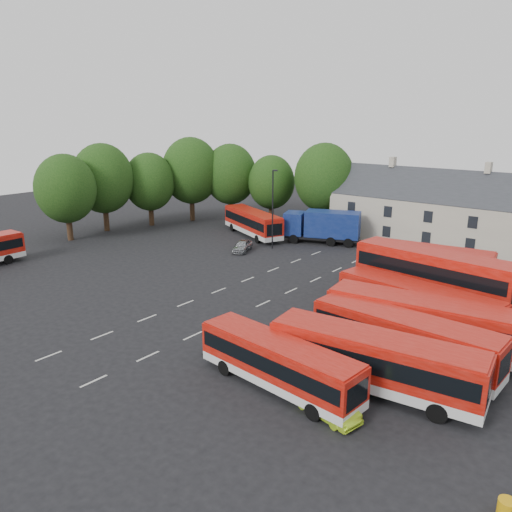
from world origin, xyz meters
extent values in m
plane|color=black|center=(0.00, 0.00, 0.00)|extent=(140.00, 140.00, 0.00)
cube|color=beige|center=(0.00, -14.00, 0.01)|extent=(0.15, 1.80, 0.01)
cube|color=beige|center=(0.00, -10.00, 0.01)|extent=(0.15, 1.80, 0.01)
cube|color=beige|center=(0.00, -6.00, 0.01)|extent=(0.15, 1.80, 0.01)
cube|color=beige|center=(0.00, -2.00, 0.01)|extent=(0.15, 1.80, 0.01)
cube|color=beige|center=(0.00, 2.00, 0.01)|extent=(0.15, 1.80, 0.01)
cube|color=beige|center=(0.00, 6.00, 0.01)|extent=(0.15, 1.80, 0.01)
cube|color=beige|center=(0.00, 10.00, 0.01)|extent=(0.15, 1.80, 0.01)
cube|color=beige|center=(0.00, 14.00, 0.01)|extent=(0.15, 1.80, 0.01)
cube|color=beige|center=(0.00, 18.00, 0.01)|extent=(0.15, 1.80, 0.01)
cube|color=beige|center=(5.00, -14.00, 0.01)|extent=(0.15, 1.80, 0.01)
cube|color=beige|center=(5.00, -10.00, 0.01)|extent=(0.15, 1.80, 0.01)
cube|color=beige|center=(5.00, -6.00, 0.01)|extent=(0.15, 1.80, 0.01)
cube|color=beige|center=(5.00, -2.00, 0.01)|extent=(0.15, 1.80, 0.01)
cube|color=beige|center=(5.00, 2.00, 0.01)|extent=(0.15, 1.80, 0.01)
cube|color=beige|center=(5.00, 6.00, 0.01)|extent=(0.15, 1.80, 0.01)
cube|color=beige|center=(5.00, 10.00, 0.01)|extent=(0.15, 1.80, 0.01)
cube|color=beige|center=(5.00, 14.00, 0.01)|extent=(0.15, 1.80, 0.01)
cube|color=beige|center=(5.00, 18.00, 0.01)|extent=(0.15, 1.80, 0.01)
cylinder|color=black|center=(-27.00, 4.00, 1.92)|extent=(0.70, 0.70, 3.85)
ellipsoid|color=#14370F|center=(-27.00, 4.00, 6.39)|extent=(7.26, 7.26, 8.35)
cylinder|color=black|center=(-28.00, 10.00, 2.10)|extent=(0.70, 0.70, 4.20)
ellipsoid|color=#14370F|center=(-28.00, 10.00, 6.97)|extent=(7.92, 7.92, 9.11)
cylinder|color=black|center=(-26.00, 16.00, 1.84)|extent=(0.70, 0.70, 3.67)
ellipsoid|color=#14370F|center=(-26.00, 16.00, 6.10)|extent=(6.93, 6.93, 7.97)
cylinder|color=black|center=(-24.00, 22.00, 2.19)|extent=(0.70, 0.70, 4.38)
ellipsoid|color=#14370F|center=(-24.00, 22.00, 7.26)|extent=(8.25, 8.25, 9.49)
cylinder|color=black|center=(-20.00, 26.00, 2.01)|extent=(0.70, 0.70, 4.02)
ellipsoid|color=#14370F|center=(-20.00, 26.00, 6.68)|extent=(7.59, 7.59, 8.73)
cylinder|color=black|center=(-14.00, 28.00, 1.75)|extent=(0.70, 0.70, 3.50)
ellipsoid|color=#14370F|center=(-14.00, 28.00, 5.81)|extent=(6.60, 6.60, 7.59)
cylinder|color=black|center=(-6.00, 29.00, 2.10)|extent=(0.70, 0.70, 4.20)
ellipsoid|color=#14370F|center=(-6.00, 29.00, 6.97)|extent=(7.92, 7.92, 9.11)
cube|color=beige|center=(14.00, 30.00, 2.75)|extent=(35.00, 7.00, 5.50)
cube|color=#2D3035|center=(14.00, 30.00, 5.50)|extent=(35.70, 7.13, 7.13)
cube|color=beige|center=(3.00, 30.00, 9.46)|extent=(0.60, 0.90, 1.20)
cube|color=beige|center=(14.00, 30.00, 9.46)|extent=(0.60, 0.90, 1.20)
cube|color=silver|center=(13.84, -7.85, 0.73)|extent=(10.49, 3.23, 0.52)
cube|color=#B3160B|center=(13.84, -7.85, 1.90)|extent=(10.49, 3.23, 1.83)
cube|color=black|center=(13.84, -7.85, 1.95)|extent=(10.09, 3.25, 0.89)
cube|color=#B3160B|center=(13.84, -7.85, 2.86)|extent=(10.28, 3.12, 0.11)
cylinder|color=black|center=(10.45, -8.62, 0.47)|extent=(0.96, 0.34, 0.94)
cylinder|color=black|center=(17.22, -7.08, 0.47)|extent=(0.96, 0.34, 0.94)
cube|color=silver|center=(18.08, -4.68, 0.83)|extent=(12.09, 4.12, 0.59)
cube|color=#B3160B|center=(18.08, -4.68, 2.18)|extent=(12.09, 4.12, 2.10)
cube|color=black|center=(18.08, -4.68, 2.24)|extent=(11.63, 4.13, 1.02)
cube|color=#B3160B|center=(18.08, -4.68, 3.29)|extent=(11.84, 3.99, 0.13)
cylinder|color=black|center=(14.46, -6.36, 0.54)|extent=(1.11, 0.43, 1.08)
cylinder|color=black|center=(21.69, -3.01, 0.54)|extent=(1.11, 0.43, 1.08)
cube|color=silver|center=(18.17, -0.86, 0.82)|extent=(11.68, 3.14, 0.58)
cube|color=#B3160B|center=(18.17, -0.86, 2.13)|extent=(11.68, 3.14, 2.05)
cube|color=black|center=(18.17, -0.86, 2.18)|extent=(11.22, 3.18, 1.00)
cube|color=#B3160B|center=(18.17, -0.86, 3.21)|extent=(11.45, 3.03, 0.13)
cylinder|color=black|center=(14.41, -1.88, 0.53)|extent=(1.06, 0.34, 1.05)
cylinder|color=black|center=(21.92, 0.17, 0.53)|extent=(1.06, 0.34, 1.05)
cube|color=silver|center=(18.09, 2.08, 0.86)|extent=(12.50, 4.31, 0.61)
cube|color=#B3160B|center=(18.09, 2.08, 2.25)|extent=(12.50, 4.31, 2.17)
cube|color=black|center=(18.09, 2.08, 2.31)|extent=(12.02, 4.32, 1.06)
cube|color=#B3160B|center=(18.09, 2.08, 3.40)|extent=(12.24, 4.17, 0.13)
cylinder|color=black|center=(14.37, 0.34, 0.56)|extent=(1.14, 0.45, 1.11)
cylinder|color=black|center=(21.82, 3.83, 0.56)|extent=(1.14, 0.45, 1.11)
cube|color=silver|center=(16.68, 4.87, 0.83)|extent=(12.11, 4.33, 0.59)
cube|color=#B3160B|center=(16.68, 4.87, 2.18)|extent=(12.11, 4.33, 2.10)
cube|color=black|center=(16.68, 4.87, 2.23)|extent=(11.65, 4.33, 1.02)
cube|color=#B3160B|center=(16.68, 4.87, 3.28)|extent=(11.86, 4.19, 0.13)
cylinder|color=black|center=(12.76, 4.20, 0.54)|extent=(1.11, 0.45, 1.08)
cylinder|color=black|center=(20.61, 5.54, 0.54)|extent=(1.11, 0.45, 1.08)
cube|color=silver|center=(16.40, 8.61, 0.86)|extent=(12.36, 3.93, 0.61)
cube|color=#B3160B|center=(16.40, 8.61, 3.01)|extent=(12.36, 3.93, 3.70)
cube|color=black|center=(16.40, 8.61, 2.29)|extent=(11.88, 3.95, 1.05)
cube|color=#B3160B|center=(16.40, 8.61, 4.91)|extent=(12.10, 3.80, 0.13)
cylinder|color=black|center=(12.41, 7.75, 0.55)|extent=(1.13, 0.42, 1.10)
cylinder|color=black|center=(20.39, 9.47, 0.55)|extent=(1.13, 0.42, 1.10)
cube|color=black|center=(16.40, 8.61, 3.73)|extent=(11.88, 3.95, 1.05)
cube|color=silver|center=(14.53, 13.49, 0.70)|extent=(10.15, 3.61, 0.50)
cube|color=#B3160B|center=(14.53, 13.49, 2.46)|extent=(10.15, 3.61, 3.03)
cube|color=black|center=(14.53, 13.49, 1.87)|extent=(9.77, 3.61, 0.86)
cube|color=#B3160B|center=(14.53, 13.49, 4.02)|extent=(9.94, 3.49, 0.11)
cylinder|color=black|center=(11.53, 12.04, 0.45)|extent=(0.93, 0.38, 0.90)
cylinder|color=black|center=(17.54, 14.95, 0.45)|extent=(0.93, 0.38, 0.90)
cube|color=black|center=(14.53, 13.49, 3.05)|extent=(9.77, 3.61, 0.86)
cube|color=silver|center=(-10.79, 19.88, 0.81)|extent=(11.52, 7.01, 0.57)
cube|color=#B3160B|center=(-10.79, 19.88, 2.11)|extent=(11.52, 7.01, 2.03)
cube|color=black|center=(-10.79, 19.88, 2.16)|extent=(11.13, 6.88, 0.99)
cube|color=#B3160B|center=(-10.79, 19.88, 3.17)|extent=(11.27, 6.82, 0.12)
cylinder|color=black|center=(-14.61, 20.28, 0.52)|extent=(1.07, 0.69, 1.04)
cylinder|color=black|center=(-6.96, 19.47, 0.52)|extent=(1.07, 0.69, 1.04)
cube|color=black|center=(-2.03, 22.32, 0.73)|extent=(9.19, 5.53, 0.34)
cube|color=navy|center=(-5.15, 21.08, 2.24)|extent=(3.12, 3.43, 2.68)
cube|color=black|center=(-6.14, 20.68, 2.64)|extent=(0.99, 2.25, 1.34)
cube|color=navy|center=(-0.84, 22.80, 2.40)|extent=(6.96, 4.97, 3.02)
cylinder|color=black|center=(-4.47, 19.99, 0.56)|extent=(1.15, 0.71, 1.12)
cylinder|color=black|center=(0.65, 24.76, 0.56)|extent=(1.15, 0.71, 1.12)
imported|color=#95989C|center=(-6.94, 13.38, 0.65)|extent=(2.87, 4.10, 1.30)
imported|color=#96C01D|center=(17.33, -8.43, 0.64)|extent=(4.09, 2.17, 1.28)
cylinder|color=#D79B0C|center=(26.30, -10.03, 0.43)|extent=(0.69, 0.69, 0.87)
cylinder|color=black|center=(-5.09, 16.53, 4.51)|extent=(0.16, 0.16, 9.01)
cube|color=black|center=(-4.83, 16.61, 9.01)|extent=(0.58, 0.37, 0.16)
camera|label=1|loc=(28.72, -28.22, 14.96)|focal=35.00mm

